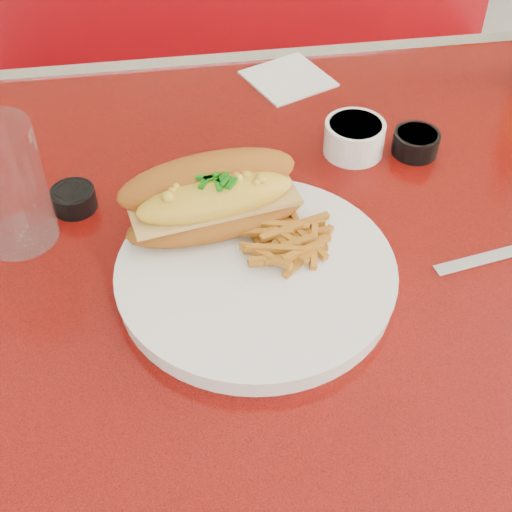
{
  "coord_description": "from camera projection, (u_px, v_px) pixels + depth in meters",
  "views": [
    {
      "loc": [
        -0.22,
        -0.61,
        1.35
      ],
      "look_at": [
        -0.14,
        -0.08,
        0.81
      ],
      "focal_mm": 50.0,
      "sensor_mm": 36.0,
      "label": 1
    }
  ],
  "objects": [
    {
      "name": "mac_hoagie",
      "position": [
        213.0,
        198.0,
        0.79
      ],
      "size": [
        0.22,
        0.14,
        0.09
      ],
      "rotation": [
        0.0,
        0.0,
        0.18
      ],
      "color": "#AC601B",
      "rests_on": "dinner_plate"
    },
    {
      "name": "dinner_plate",
      "position": [
        256.0,
        274.0,
        0.78
      ],
      "size": [
        0.31,
        0.31,
        0.02
      ],
      "rotation": [
        0.0,
        0.0,
        -0.02
      ],
      "color": "white",
      "rests_on": "diner_table"
    },
    {
      "name": "paper_napkin",
      "position": [
        288.0,
        79.0,
        1.08
      ],
      "size": [
        0.15,
        0.15,
        0.0
      ],
      "primitive_type": "cube",
      "rotation": [
        0.0,
        0.0,
        0.4
      ],
      "color": "white",
      "rests_on": "diner_table"
    },
    {
      "name": "booth_bench_far",
      "position": [
        256.0,
        148.0,
        1.77
      ],
      "size": [
        1.2,
        0.51,
        0.9
      ],
      "color": "maroon",
      "rests_on": "ground"
    },
    {
      "name": "diner_table",
      "position": [
        345.0,
        308.0,
        0.97
      ],
      "size": [
        1.23,
        0.83,
        0.77
      ],
      "color": "red",
      "rests_on": "ground"
    },
    {
      "name": "sauce_cup_left",
      "position": [
        74.0,
        198.0,
        0.86
      ],
      "size": [
        0.07,
        0.07,
        0.03
      ],
      "rotation": [
        0.0,
        0.0,
        0.38
      ],
      "color": "black",
      "rests_on": "diner_table"
    },
    {
      "name": "fries_pile",
      "position": [
        287.0,
        239.0,
        0.78
      ],
      "size": [
        0.12,
        0.11,
        0.03
      ],
      "primitive_type": null,
      "rotation": [
        0.0,
        0.0,
        0.22
      ],
      "color": "orange",
      "rests_on": "dinner_plate"
    },
    {
      "name": "ground",
      "position": [
        318.0,
        510.0,
        1.4
      ],
      "size": [
        8.0,
        8.0,
        0.0
      ],
      "primitive_type": "plane",
      "color": "silver",
      "rests_on": "ground"
    },
    {
      "name": "sauce_cup_right",
      "position": [
        416.0,
        142.0,
        0.94
      ],
      "size": [
        0.08,
        0.08,
        0.03
      ],
      "rotation": [
        0.0,
        0.0,
        -0.39
      ],
      "color": "black",
      "rests_on": "diner_table"
    },
    {
      "name": "water_tumbler",
      "position": [
        7.0,
        186.0,
        0.78
      ],
      "size": [
        0.11,
        0.11,
        0.15
      ],
      "primitive_type": "cylinder",
      "rotation": [
        0.0,
        0.0,
        0.43
      ],
      "color": "silver",
      "rests_on": "diner_table"
    },
    {
      "name": "fork",
      "position": [
        316.0,
        247.0,
        0.79
      ],
      "size": [
        0.05,
        0.13,
        0.0
      ],
      "rotation": [
        0.0,
        0.0,
        1.83
      ],
      "color": "silver",
      "rests_on": "dinner_plate"
    },
    {
      "name": "gravy_ramekin",
      "position": [
        354.0,
        137.0,
        0.94
      ],
      "size": [
        0.1,
        0.1,
        0.04
      ],
      "rotation": [
        0.0,
        0.0,
        0.41
      ],
      "color": "white",
      "rests_on": "diner_table"
    }
  ]
}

